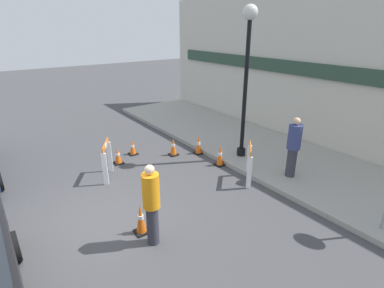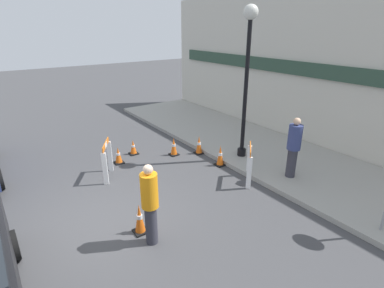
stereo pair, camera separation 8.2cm
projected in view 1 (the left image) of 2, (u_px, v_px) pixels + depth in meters
name	position (u px, v px, depth m)	size (l,w,h in m)	color
ground_plane	(99.00, 229.00, 6.76)	(60.00, 60.00, 0.00)	#424244
sidewalk_slab	(281.00, 158.00, 10.21)	(18.00, 3.75, 0.14)	#9E9B93
storefront_facade	(327.00, 73.00, 10.27)	(18.00, 0.22, 5.50)	beige
streetlamp_post	(247.00, 64.00, 9.12)	(0.44, 0.44, 4.71)	black
barricade_0	(249.00, 162.00, 8.61)	(0.72, 0.73, 1.11)	white
barricade_1	(107.00, 159.00, 8.81)	(0.87, 0.58, 1.13)	white
traffic_cone_0	(118.00, 156.00, 9.85)	(0.30, 0.30, 0.56)	black
traffic_cone_1	(199.00, 145.00, 10.62)	(0.30, 0.30, 0.66)	black
traffic_cone_2	(133.00, 148.00, 10.57)	(0.30, 0.30, 0.53)	black
traffic_cone_3	(220.00, 156.00, 9.71)	(0.30, 0.30, 0.69)	black
traffic_cone_4	(173.00, 147.00, 10.49)	(0.30, 0.30, 0.64)	black
traffic_cone_5	(141.00, 219.00, 6.51)	(0.30, 0.30, 0.70)	black
person_worker	(151.00, 203.00, 5.98)	(0.49, 0.49, 1.81)	#33333D
person_pedestrian	(294.00, 146.00, 8.49)	(0.46, 0.46, 1.79)	#33333D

